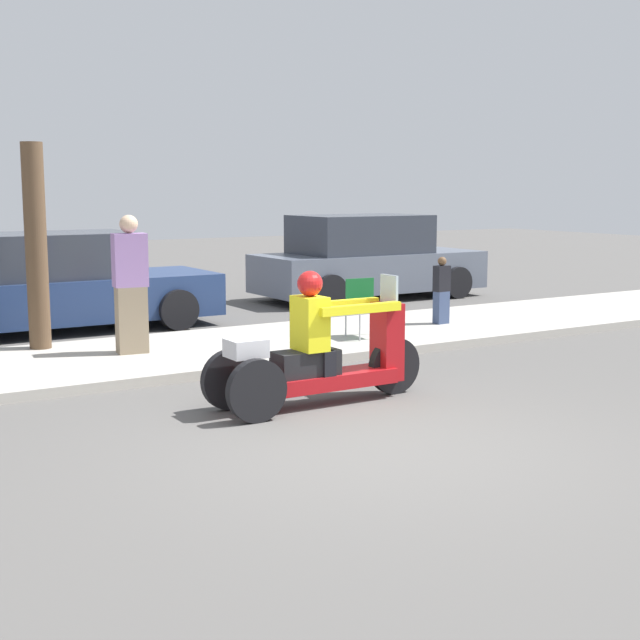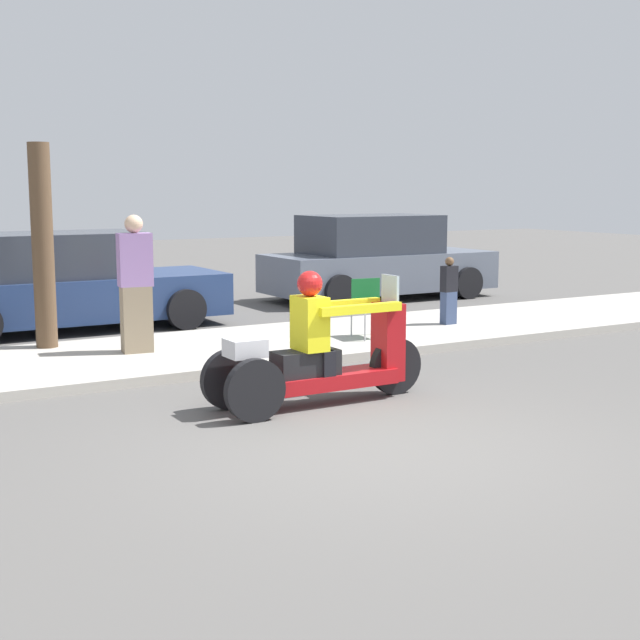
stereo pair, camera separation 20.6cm
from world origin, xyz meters
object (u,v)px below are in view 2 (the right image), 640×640
(folding_chair_set_back, at_px, (369,301))
(parked_car_lot_right, at_px, (377,260))
(motorcycle_trike, at_px, (319,357))
(spectator_near_curb, at_px, (449,292))
(parked_car_lot_center, at_px, (66,284))
(tree_trunk, at_px, (43,246))
(spectator_mid_group, at_px, (136,287))

(folding_chair_set_back, relative_size, parked_car_lot_right, 0.18)
(motorcycle_trike, bearing_deg, spectator_near_curb, 36.68)
(spectator_near_curb, bearing_deg, parked_car_lot_center, 147.99)
(folding_chair_set_back, xyz_separation_m, tree_trunk, (-4.15, 1.46, 0.83))
(spectator_near_curb, height_order, folding_chair_set_back, spectator_near_curb)
(folding_chair_set_back, height_order, tree_trunk, tree_trunk)
(spectator_mid_group, height_order, parked_car_lot_right, spectator_mid_group)
(spectator_near_curb, xyz_separation_m, tree_trunk, (-5.87, 1.09, 0.84))
(spectator_near_curb, height_order, parked_car_lot_right, parked_car_lot_right)
(spectator_near_curb, relative_size, spectator_mid_group, 0.59)
(parked_car_lot_center, bearing_deg, tree_trunk, -111.28)
(spectator_near_curb, bearing_deg, motorcycle_trike, -143.32)
(parked_car_lot_center, distance_m, parked_car_lot_right, 6.45)
(motorcycle_trike, bearing_deg, parked_car_lot_center, 98.88)
(spectator_mid_group, distance_m, parked_car_lot_center, 3.04)
(spectator_mid_group, distance_m, folding_chair_set_back, 3.29)
(parked_car_lot_right, bearing_deg, motorcycle_trike, -127.60)
(motorcycle_trike, bearing_deg, tree_trunk, 113.25)
(spectator_mid_group, bearing_deg, parked_car_lot_center, 92.08)
(spectator_mid_group, bearing_deg, motorcycle_trike, -74.87)
(spectator_mid_group, height_order, folding_chair_set_back, spectator_mid_group)
(parked_car_lot_center, bearing_deg, spectator_near_curb, -32.01)
(spectator_near_curb, height_order, parked_car_lot_center, parked_car_lot_center)
(spectator_near_curb, distance_m, parked_car_lot_center, 5.97)
(parked_car_lot_right, xyz_separation_m, tree_trunk, (-7.20, -2.90, 0.68))
(spectator_near_curb, bearing_deg, folding_chair_set_back, -167.70)
(spectator_mid_group, height_order, tree_trunk, tree_trunk)
(folding_chair_set_back, relative_size, parked_car_lot_center, 0.17)
(folding_chair_set_back, height_order, parked_car_lot_right, parked_car_lot_right)
(spectator_near_curb, relative_size, folding_chair_set_back, 1.27)
(folding_chair_set_back, distance_m, parked_car_lot_right, 5.33)
(motorcycle_trike, distance_m, folding_chair_set_back, 3.58)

